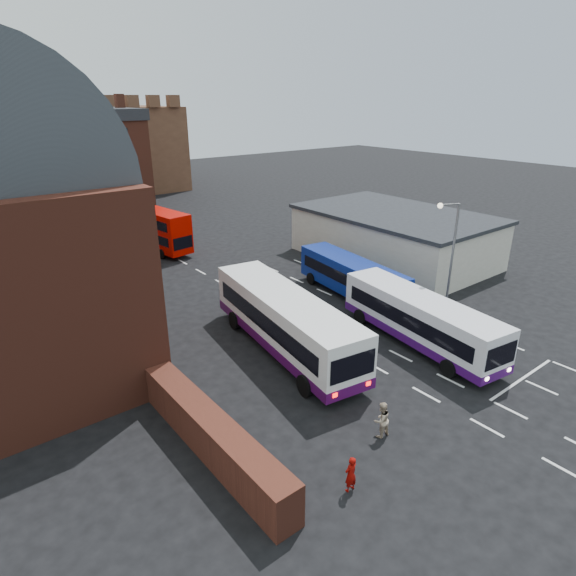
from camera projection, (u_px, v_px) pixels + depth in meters
ground at (413, 387)px, 23.93m from camera, size 180.00×180.00×0.00m
forecourt_wall at (213, 436)px, 19.16m from camera, size 1.20×10.00×1.80m
cream_building at (394, 235)px, 41.96m from camera, size 10.40×16.40×4.25m
brick_terrace at (37, 175)px, 51.85m from camera, size 22.00×10.00×11.00m
castle_keep at (90, 149)px, 73.13m from camera, size 22.00×22.00×12.00m
bus_white_outbound at (285, 319)px, 26.71m from camera, size 4.61×12.62×3.37m
bus_white_inbound at (420, 317)px, 27.51m from camera, size 3.89×10.96×2.92m
bus_blue at (352, 275)px, 34.24m from camera, size 3.48×10.08×2.69m
bus_red_double at (152, 228)px, 44.72m from camera, size 3.61×9.98×3.90m
street_lamp at (450, 249)px, 30.13m from camera, size 1.43×0.76×7.53m
pedestrian_red at (351, 474)px, 17.44m from camera, size 0.54×0.36×1.48m
pedestrian_beige at (381, 420)px, 20.25m from camera, size 0.84×0.69×1.63m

